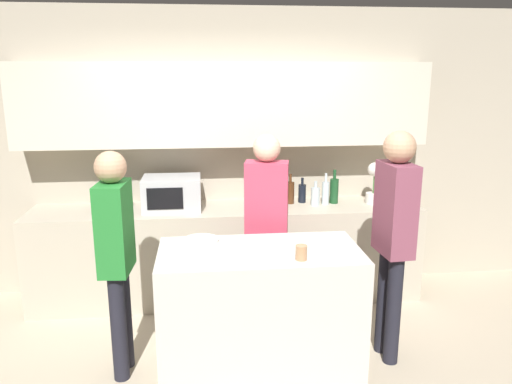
{
  "coord_description": "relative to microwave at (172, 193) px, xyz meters",
  "views": [
    {
      "loc": [
        -0.21,
        -3.06,
        2.14
      ],
      "look_at": [
        0.16,
        0.4,
        1.28
      ],
      "focal_mm": 35.0,
      "sensor_mm": 36.0,
      "label": 1
    }
  ],
  "objects": [
    {
      "name": "bottle_3",
      "position": [
        1.33,
        -0.01,
        -0.06
      ],
      "size": [
        0.08,
        0.08,
        0.23
      ],
      "color": "silver",
      "rests_on": "back_counter"
    },
    {
      "name": "ground_plane",
      "position": [
        0.5,
        -1.39,
        -1.04
      ],
      "size": [
        14.0,
        14.0,
        0.0
      ],
      "primitive_type": "plane",
      "color": "#BCAD93"
    },
    {
      "name": "bottle_0",
      "position": [
        0.99,
        0.08,
        -0.04
      ],
      "size": [
        0.08,
        0.08,
        0.28
      ],
      "color": "#472814",
      "rests_on": "back_counter"
    },
    {
      "name": "plate_on_island",
      "position": [
        0.26,
        -1.01,
        -0.11
      ],
      "size": [
        0.26,
        0.26,
        0.01
      ],
      "color": "white",
      "rests_on": "kitchen_island"
    },
    {
      "name": "bottle_5",
      "position": [
        1.52,
        0.05,
        -0.03
      ],
      "size": [
        0.08,
        0.08,
        0.32
      ],
      "color": "#194723",
      "rests_on": "back_counter"
    },
    {
      "name": "potted_plant",
      "position": [
        1.89,
        0.0,
        0.05
      ],
      "size": [
        0.14,
        0.14,
        0.39
      ],
      "color": "silver",
      "rests_on": "back_counter"
    },
    {
      "name": "bottle_4",
      "position": [
        1.43,
        0.01,
        -0.03
      ],
      "size": [
        0.07,
        0.07,
        0.3
      ],
      "color": "silver",
      "rests_on": "back_counter"
    },
    {
      "name": "person_center",
      "position": [
        1.64,
        -1.17,
        -0.0
      ],
      "size": [
        0.23,
        0.35,
        1.73
      ],
      "rotation": [
        0.0,
        0.0,
        -4.64
      ],
      "color": "black",
      "rests_on": "ground_plane"
    },
    {
      "name": "bottle_2",
      "position": [
        1.23,
        0.11,
        -0.06
      ],
      "size": [
        0.07,
        0.07,
        0.24
      ],
      "color": "black",
      "rests_on": "back_counter"
    },
    {
      "name": "bottle_1",
      "position": [
        1.11,
        0.09,
        -0.04
      ],
      "size": [
        0.08,
        0.08,
        0.29
      ],
      "color": "#472814",
      "rests_on": "back_counter"
    },
    {
      "name": "cup_0",
      "position": [
        0.91,
        -1.45,
        -0.06
      ],
      "size": [
        0.08,
        0.08,
        0.1
      ],
      "color": "tan",
      "rests_on": "kitchen_island"
    },
    {
      "name": "person_right",
      "position": [
        0.79,
        -0.63,
        -0.06
      ],
      "size": [
        0.37,
        0.25,
        1.65
      ],
      "rotation": [
        0.0,
        0.0,
        -3.34
      ],
      "color": "black",
      "rests_on": "ground_plane"
    },
    {
      "name": "microwave",
      "position": [
        0.0,
        0.0,
        0.0
      ],
      "size": [
        0.52,
        0.39,
        0.3
      ],
      "color": "#B7BABC",
      "rests_on": "back_counter"
    },
    {
      "name": "person_left",
      "position": [
        -0.32,
        -1.16,
        -0.08
      ],
      "size": [
        0.22,
        0.35,
        1.62
      ],
      "rotation": [
        0.0,
        0.0,
        -1.65
      ],
      "color": "black",
      "rests_on": "ground_plane"
    },
    {
      "name": "toaster",
      "position": [
        -0.53,
        0.0,
        -0.06
      ],
      "size": [
        0.26,
        0.16,
        0.18
      ],
      "color": "black",
      "rests_on": "back_counter"
    },
    {
      "name": "back_wall",
      "position": [
        0.5,
        0.27,
        0.5
      ],
      "size": [
        6.4,
        0.4,
        2.7
      ],
      "color": "#B2A893",
      "rests_on": "ground_plane"
    },
    {
      "name": "kitchen_island",
      "position": [
        0.66,
        -1.24,
        -0.58
      ],
      "size": [
        1.4,
        0.69,
        0.93
      ],
      "color": "beige",
      "rests_on": "ground_plane"
    },
    {
      "name": "back_counter",
      "position": [
        0.5,
        0.0,
        -0.59
      ],
      "size": [
        3.6,
        0.62,
        0.89
      ],
      "color": "#B7AD99",
      "rests_on": "ground_plane"
    }
  ]
}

